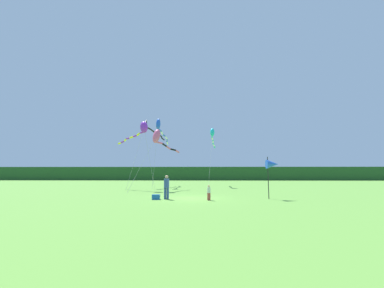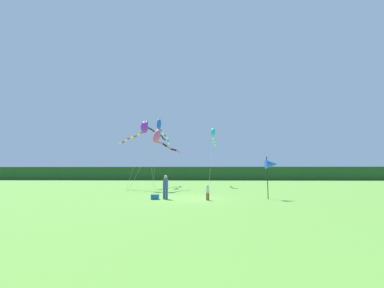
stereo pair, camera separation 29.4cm
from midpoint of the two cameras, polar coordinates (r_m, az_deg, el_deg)
ground_plane at (r=19.06m, az=-0.90°, el=-12.73°), size 120.00×120.00×0.00m
distant_treeline at (r=63.95m, az=0.73°, el=-7.01°), size 108.00×3.42×3.46m
person_adult at (r=18.39m, az=-6.52°, el=-9.81°), size 0.39×0.39×1.77m
person_child at (r=17.64m, az=3.53°, el=-11.22°), size 0.24×0.24×1.09m
cooler_box at (r=18.36m, az=-8.99°, el=-12.31°), size 0.57×0.36×0.37m
banner_flag_pole at (r=19.36m, az=18.05°, el=-4.64°), size 0.90×0.70×3.19m
kite_rainbow at (r=27.66m, az=-8.32°, el=1.50°), size 4.62×6.44×7.02m
kite_purple at (r=29.23m, az=-12.09°, el=3.53°), size 5.80×4.82×8.09m
kite_cyan at (r=34.96m, az=4.64°, el=2.32°), size 1.57×9.16×8.48m
kite_black at (r=34.34m, az=-10.52°, el=4.27°), size 2.92×10.37×9.51m
kite_blue at (r=34.65m, az=-7.84°, el=3.85°), size 1.19×9.08×9.57m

